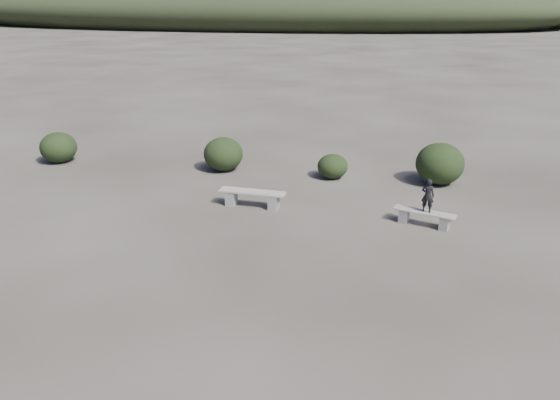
# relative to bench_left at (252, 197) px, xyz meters

# --- Properties ---
(ground) EXTENTS (1200.00, 1200.00, 0.00)m
(ground) POSITION_rel_bench_left_xyz_m (1.33, -5.63, -0.29)
(ground) COLOR #2D2823
(ground) RESTS_ON ground
(bench_left) EXTENTS (1.91, 0.49, 0.47)m
(bench_left) POSITION_rel_bench_left_xyz_m (0.00, 0.00, 0.00)
(bench_left) COLOR slate
(bench_left) RESTS_ON ground
(bench_right) EXTENTS (1.63, 0.79, 0.40)m
(bench_right) POSITION_rel_bench_left_xyz_m (4.73, -0.37, -0.04)
(bench_right) COLOR slate
(bench_right) RESTS_ON ground
(seated_person) EXTENTS (0.36, 0.27, 0.89)m
(seated_person) POSITION_rel_bench_left_xyz_m (4.76, -0.38, 0.56)
(seated_person) COLOR black
(seated_person) RESTS_ON bench_right
(shrub_b) EXTENTS (1.33, 1.33, 1.14)m
(shrub_b) POSITION_rel_bench_left_xyz_m (-1.83, 3.09, 0.28)
(shrub_b) COLOR black
(shrub_b) RESTS_ON ground
(shrub_c) EXTENTS (1.00, 1.00, 0.80)m
(shrub_c) POSITION_rel_bench_left_xyz_m (1.92, 3.02, 0.11)
(shrub_c) COLOR black
(shrub_c) RESTS_ON ground
(shrub_d) EXTENTS (1.51, 1.51, 1.32)m
(shrub_d) POSITION_rel_bench_left_xyz_m (5.29, 3.17, 0.37)
(shrub_d) COLOR black
(shrub_d) RESTS_ON ground
(shrub_f) EXTENTS (1.27, 1.27, 1.08)m
(shrub_f) POSITION_rel_bench_left_xyz_m (-7.87, 2.78, 0.25)
(shrub_f) COLOR black
(shrub_f) RESTS_ON ground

